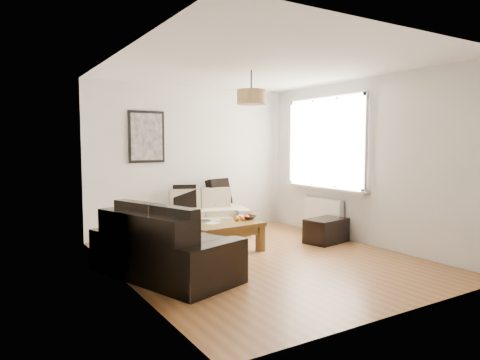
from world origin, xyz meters
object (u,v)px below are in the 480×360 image
loveseat_cream (202,215)px  ottoman (326,230)px  sofa_leather (165,243)px  coffee_table (226,238)px

loveseat_cream → ottoman: bearing=-28.8°
sofa_leather → coffee_table: sofa_leather is taller
ottoman → loveseat_cream: bearing=135.5°
coffee_table → ottoman: (1.70, -0.26, -0.02)m
sofa_leather → coffee_table: 1.34m
loveseat_cream → ottoman: 2.10m
loveseat_cream → coffee_table: loveseat_cream is taller
loveseat_cream → sofa_leather: 2.27m
sofa_leather → coffee_table: (1.18, 0.60, -0.18)m
ottoman → sofa_leather: bearing=-173.4°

